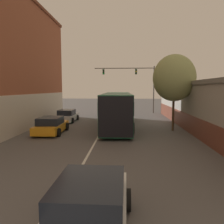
{
  "coord_description": "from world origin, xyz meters",
  "views": [
    {
      "loc": [
        2.05,
        -0.7,
        3.7
      ],
      "look_at": [
        0.92,
        18.23,
        1.66
      ],
      "focal_mm": 35.0,
      "sensor_mm": 36.0,
      "label": 1
    }
  ],
  "objects_px": {
    "parked_car_left_mid": "(51,126)",
    "parked_car_left_near": "(67,116)",
    "traffic_signal_gantry": "(136,79)",
    "bus": "(117,108)",
    "hatchback_foreground": "(88,212)",
    "street_tree_near": "(174,78)"
  },
  "relations": [
    {
      "from": "bus",
      "to": "parked_car_left_near",
      "type": "xyz_separation_m",
      "value": [
        -5.75,
        2.79,
        -1.19
      ]
    },
    {
      "from": "parked_car_left_mid",
      "to": "bus",
      "type": "bearing_deg",
      "value": -56.27
    },
    {
      "from": "parked_car_left_near",
      "to": "street_tree_near",
      "type": "xyz_separation_m",
      "value": [
        10.73,
        -4.68,
        3.97
      ]
    },
    {
      "from": "hatchback_foreground",
      "to": "parked_car_left_near",
      "type": "distance_m",
      "value": 19.77
    },
    {
      "from": "parked_car_left_mid",
      "to": "traffic_signal_gantry",
      "type": "height_order",
      "value": "traffic_signal_gantry"
    },
    {
      "from": "bus",
      "to": "traffic_signal_gantry",
      "type": "distance_m",
      "value": 12.81
    },
    {
      "from": "parked_car_left_near",
      "to": "parked_car_left_mid",
      "type": "xyz_separation_m",
      "value": [
        0.4,
        -6.51,
        0.02
      ]
    },
    {
      "from": "bus",
      "to": "street_tree_near",
      "type": "xyz_separation_m",
      "value": [
        4.99,
        -1.89,
        2.78
      ]
    },
    {
      "from": "hatchback_foreground",
      "to": "street_tree_near",
      "type": "xyz_separation_m",
      "value": [
        5.11,
        14.27,
        3.94
      ]
    },
    {
      "from": "bus",
      "to": "traffic_signal_gantry",
      "type": "height_order",
      "value": "traffic_signal_gantry"
    },
    {
      "from": "parked_car_left_near",
      "to": "parked_car_left_mid",
      "type": "relative_size",
      "value": 0.96
    },
    {
      "from": "hatchback_foreground",
      "to": "parked_car_left_mid",
      "type": "xyz_separation_m",
      "value": [
        -5.22,
        12.44,
        -0.02
      ]
    },
    {
      "from": "bus",
      "to": "parked_car_left_mid",
      "type": "height_order",
      "value": "bus"
    },
    {
      "from": "hatchback_foreground",
      "to": "parked_car_left_mid",
      "type": "distance_m",
      "value": 13.49
    },
    {
      "from": "parked_car_left_mid",
      "to": "parked_car_left_near",
      "type": "bearing_deg",
      "value": 2.43
    },
    {
      "from": "hatchback_foreground",
      "to": "street_tree_near",
      "type": "relative_size",
      "value": 0.66
    },
    {
      "from": "parked_car_left_mid",
      "to": "street_tree_near",
      "type": "bearing_deg",
      "value": -81.05
    },
    {
      "from": "bus",
      "to": "parked_car_left_mid",
      "type": "distance_m",
      "value": 6.61
    },
    {
      "from": "street_tree_near",
      "to": "parked_car_left_mid",
      "type": "bearing_deg",
      "value": -169.94
    },
    {
      "from": "hatchback_foreground",
      "to": "traffic_signal_gantry",
      "type": "distance_m",
      "value": 28.75
    },
    {
      "from": "hatchback_foreground",
      "to": "traffic_signal_gantry",
      "type": "xyz_separation_m",
      "value": [
        2.57,
        28.29,
        4.46
      ]
    },
    {
      "from": "hatchback_foreground",
      "to": "traffic_signal_gantry",
      "type": "height_order",
      "value": "traffic_signal_gantry"
    }
  ]
}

